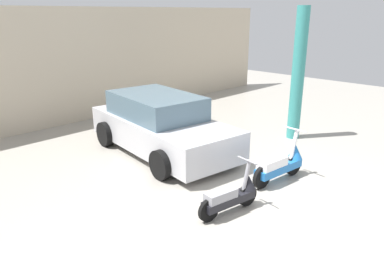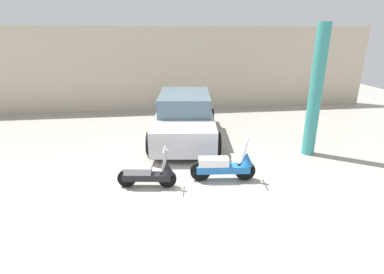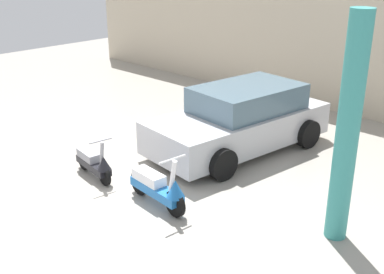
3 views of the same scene
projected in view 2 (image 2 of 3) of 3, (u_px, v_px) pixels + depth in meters
The scene contains 6 objects.
ground_plane at pixel (176, 197), 6.48m from camera, with size 28.00×28.00×0.00m, color #9E998E.
wall_back at pixel (161, 69), 13.34m from camera, with size 19.60×0.12×3.64m, color beige.
scooter_front_left at pixel (149, 174), 6.81m from camera, with size 1.35×0.51×0.94m.
scooter_front_right at pixel (226, 165), 7.12m from camera, with size 1.56×0.56×1.09m.
car_rear_left at pixel (185, 117), 9.91m from camera, with size 2.54×4.59×1.49m.
support_column_side at pixel (316, 92), 8.24m from camera, with size 0.35×0.35×3.64m, color teal.
Camera 2 is at (-0.41, -5.68, 3.38)m, focal length 28.00 mm.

